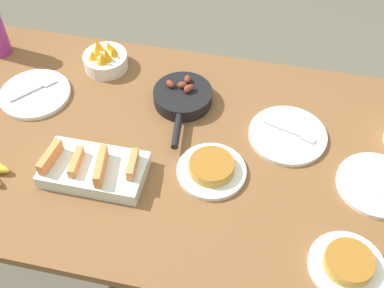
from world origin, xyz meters
The scene contains 10 objects.
ground_plane centered at (0.00, 0.00, 0.00)m, with size 14.00×14.00×0.00m, color #666051.
dining_table centered at (0.00, 0.00, 0.64)m, with size 1.87×0.98×0.72m.
melon_tray centered at (-0.28, -0.17, 0.75)m, with size 0.32×0.18×0.10m.
skillet centered at (-0.08, 0.21, 0.75)m, with size 0.21×0.35×0.08m.
frittata_plate_center centered at (0.50, -0.32, 0.74)m, with size 0.21×0.21×0.05m.
frittata_plate_side centered at (0.08, -0.08, 0.74)m, with size 0.22×0.22×0.05m.
empty_plate_near_front centered at (0.59, -0.02, 0.73)m, with size 0.25×0.25×0.02m.
empty_plate_far_left centered at (-0.61, 0.13, 0.73)m, with size 0.25×0.25×0.02m.
empty_plate_far_right centered at (0.30, 0.12, 0.73)m, with size 0.26×0.26×0.02m.
fruit_bowl_mango centered at (-0.41, 0.33, 0.76)m, with size 0.17×0.17×0.11m.
Camera 1 is at (0.21, -0.98, 1.94)m, focal length 45.00 mm.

